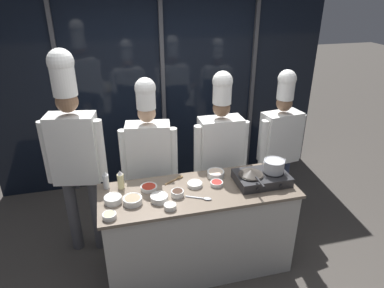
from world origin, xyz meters
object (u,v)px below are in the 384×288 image
Objects in this scene: frying_pan at (251,173)px; prep_bowl_ginger at (109,216)px; stock_pot at (274,166)px; squeeze_bottle_clear at (106,180)px; prep_bowl_chili_flakes at (149,187)px; prep_bowl_garlic at (113,199)px; prep_bowl_onion at (195,184)px; chef_pastry at (280,138)px; squeeze_bottle_oil at (121,180)px; chef_sous at (149,153)px; prep_bowl_rice at (159,198)px; portable_stove at (262,178)px; chef_line at (220,146)px; chef_head at (74,145)px; prep_bowl_bell_pepper at (217,183)px; serving_spoon_solid at (177,178)px; prep_bowl_mushrooms at (133,200)px; prep_bowl_soy_glaze at (177,193)px; prep_bowl_chicken at (216,173)px; prep_bowl_noodles at (170,206)px; serving_spoon_slotted at (204,198)px.

prep_bowl_ginger is (-1.31, -0.20, -0.10)m from frying_pan.
prep_bowl_ginger is at bearing -172.31° from stock_pot.
squeeze_bottle_clear is 1.13× the size of prep_bowl_chili_flakes.
prep_bowl_onion is (0.75, 0.08, -0.01)m from prep_bowl_garlic.
chef_pastry reaches higher than prep_bowl_onion.
stock_pot is at bearing -0.39° from prep_bowl_garlic.
squeeze_bottle_oil is 0.45m from prep_bowl_ginger.
prep_bowl_rice is at bearing 97.94° from chef_sous.
prep_bowl_rice is 0.70m from chef_sous.
portable_stove is 0.63m from chef_line.
chef_head is at bearing 138.27° from squeeze_bottle_oil.
frying_pan is at bearing -10.32° from prep_bowl_bell_pepper.
prep_bowl_mushrooms is at bearing -146.84° from serving_spoon_solid.
portable_stove reaches higher than prep_bowl_chili_flakes.
chef_pastry is at bearing 51.63° from portable_stove.
prep_bowl_garlic is at bearing -111.25° from squeeze_bottle_oil.
chef_pastry is (1.35, 0.70, 0.08)m from prep_bowl_soy_glaze.
prep_bowl_chicken is 0.42m from chef_line.
stock_pot is 2.10× the size of prep_bowl_noodles.
prep_bowl_noodles is 0.62× the size of prep_bowl_chicken.
serving_spoon_solid is at bearing 54.39° from prep_bowl_rice.
prep_bowl_bell_pepper is at bearing 174.44° from stock_pot.
prep_bowl_chicken is 1.09× the size of prep_bowl_rice.
chef_line is (1.00, 0.63, 0.10)m from prep_bowl_mushrooms.
prep_bowl_chicken is at bearing 175.15° from chef_head.
chef_head is (-1.31, 0.37, 0.29)m from prep_bowl_chicken.
prep_bowl_soy_glaze is (0.60, 0.18, 0.01)m from prep_bowl_ginger.
prep_bowl_garlic is at bearing 179.61° from stock_pot.
squeeze_bottle_clear reaches higher than serving_spoon_slotted.
chef_pastry reaches higher than prep_bowl_rice.
prep_bowl_onion is at bearing -6.61° from prep_bowl_chili_flakes.
prep_bowl_ginger is 0.22m from prep_bowl_garlic.
stock_pot reaches higher than prep_bowl_rice.
serving_spoon_solid is 1.37m from chef_pastry.
prep_bowl_ginger is 0.06× the size of chef_line.
squeeze_bottle_oil is 1.10× the size of prep_bowl_mushrooms.
prep_bowl_garlic is (0.05, -0.25, -0.05)m from squeeze_bottle_clear.
prep_bowl_soy_glaze is at bearing -36.50° from prep_bowl_chili_flakes.
frying_pan is at bearing -178.88° from stock_pot.
prep_bowl_mushrooms is 0.60m from prep_bowl_onion.
chef_head reaches higher than frying_pan.
chef_sous reaches higher than squeeze_bottle_clear.
chef_head is at bearing 129.84° from squeeze_bottle_clear.
squeeze_bottle_oil is 1.13m from chef_line.
squeeze_bottle_oil is at bearing 171.04° from stock_pot.
prep_bowl_chili_flakes is at bearing 21.80° from prep_bowl_garlic.
prep_bowl_rice is at bearing -176.59° from stock_pot.
chef_head reaches higher than squeeze_bottle_clear.
prep_bowl_garlic is (-1.38, 0.01, -0.02)m from portable_stove.
prep_bowl_chili_flakes is 0.69× the size of serving_spoon_slotted.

